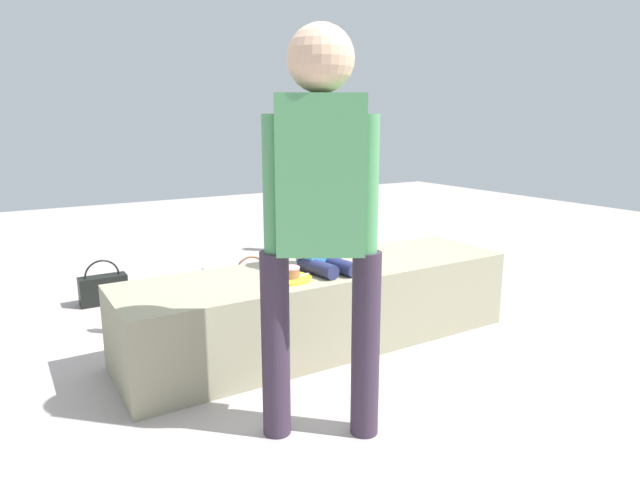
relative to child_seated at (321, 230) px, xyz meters
name	(u,v)px	position (x,y,z in m)	size (l,w,h in m)	color
ground_plane	(322,343)	(0.02, 0.02, -0.64)	(12.00, 12.00, 0.00)	#A89C99
concrete_ledge	(322,306)	(0.02, 0.02, -0.43)	(2.16, 0.59, 0.43)	gray
child_seated	(321,230)	(0.00, 0.00, 0.00)	(0.28, 0.33, 0.48)	navy
adult_standing	(321,201)	(-0.44, -0.72, 0.27)	(0.40, 0.32, 1.52)	#342739
cake_plate	(290,275)	(-0.23, -0.08, -0.19)	(0.22, 0.22, 0.07)	yellow
gift_bag	(315,287)	(0.29, 0.55, -0.51)	(0.25, 0.12, 0.32)	#B259BF
railing_post	(345,204)	(1.27, 1.66, -0.17)	(0.36, 0.36, 1.22)	black
water_bottle_near_gift	(112,317)	(-0.93, 0.79, -0.55)	(0.07, 0.07, 0.21)	silver
party_cup_red	(197,303)	(-0.39, 0.89, -0.59)	(0.09, 0.09, 0.10)	red
cake_box_white	(225,275)	(0.00, 1.39, -0.59)	(0.27, 0.29, 0.11)	white
handbag_black_leather	(103,289)	(-0.88, 1.35, -0.54)	(0.30, 0.12, 0.30)	black
handbag_brown_canvas	(251,288)	(-0.07, 0.77, -0.51)	(0.29, 0.11, 0.35)	brown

